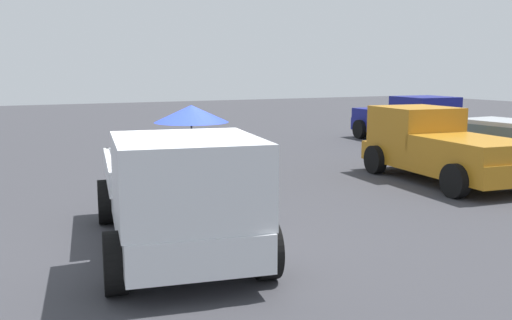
{
  "coord_description": "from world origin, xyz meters",
  "views": [
    {
      "loc": [
        8.49,
        -2.78,
        2.78
      ],
      "look_at": [
        -1.06,
        1.98,
        1.1
      ],
      "focal_mm": 40.53,
      "sensor_mm": 36.0,
      "label": 1
    }
  ],
  "objects_px": {
    "pickup_truck_far": "(439,146)",
    "pickup_truck_red": "(407,120)",
    "pickup_truck_main": "(178,193)",
    "parked_sedan_far": "(504,140)"
  },
  "relations": [
    {
      "from": "pickup_truck_main",
      "to": "pickup_truck_far",
      "type": "bearing_deg",
      "value": 119.9
    },
    {
      "from": "pickup_truck_main",
      "to": "pickup_truck_far",
      "type": "height_order",
      "value": "pickup_truck_main"
    },
    {
      "from": "pickup_truck_main",
      "to": "pickup_truck_red",
      "type": "distance_m",
      "value": 15.24
    },
    {
      "from": "pickup_truck_far",
      "to": "parked_sedan_far",
      "type": "height_order",
      "value": "pickup_truck_far"
    },
    {
      "from": "pickup_truck_main",
      "to": "parked_sedan_far",
      "type": "height_order",
      "value": "pickup_truck_main"
    },
    {
      "from": "pickup_truck_far",
      "to": "parked_sedan_far",
      "type": "xyz_separation_m",
      "value": [
        -0.89,
        3.37,
        -0.13
      ]
    },
    {
      "from": "pickup_truck_red",
      "to": "pickup_truck_main",
      "type": "bearing_deg",
      "value": -49.01
    },
    {
      "from": "pickup_truck_main",
      "to": "pickup_truck_red",
      "type": "relative_size",
      "value": 1.08
    },
    {
      "from": "pickup_truck_red",
      "to": "pickup_truck_far",
      "type": "height_order",
      "value": "same"
    },
    {
      "from": "pickup_truck_far",
      "to": "pickup_truck_red",
      "type": "bearing_deg",
      "value": -29.58
    }
  ]
}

